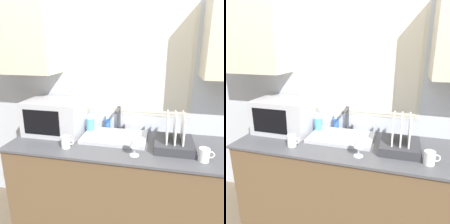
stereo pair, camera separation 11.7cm
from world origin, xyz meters
The scene contains 11 objects.
countertop centered at (0.00, 0.33, 0.46)m, with size 1.87×0.68×0.92m.
wall_back centered at (0.00, 0.65, 1.40)m, with size 6.00×0.38×2.60m.
sink_basin centered at (-0.06, 0.40, 0.94)m, with size 0.56×0.36×0.03m.
faucet centered at (-0.05, 0.59, 1.07)m, with size 0.08×0.18×0.24m.
microwave centered at (-0.64, 0.43, 1.08)m, with size 0.52×0.37×0.32m.
dish_rack centered at (0.45, 0.32, 0.99)m, with size 0.30×0.33×0.29m.
spray_bottle centered at (-0.31, 0.49, 1.02)m, with size 0.07×0.07×0.20m.
soap_bottle centered at (-0.18, 0.62, 0.98)m, with size 0.06×0.06×0.14m.
mug_near_sink centered at (-0.41, 0.14, 0.97)m, with size 0.11×0.07×0.10m.
wine_glass centered at (0.15, 0.12, 1.04)m, with size 0.08×0.08×0.17m.
mug_by_rack centered at (0.65, 0.15, 0.97)m, with size 0.11×0.08×0.10m.
Camera 1 is at (0.30, -1.36, 1.71)m, focal length 35.00 mm.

